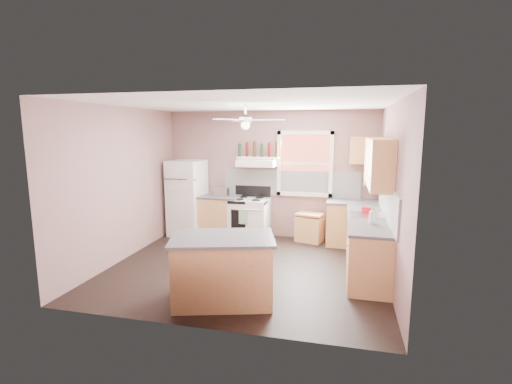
% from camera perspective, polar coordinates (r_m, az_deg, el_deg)
% --- Properties ---
extents(floor, '(4.50, 4.50, 0.00)m').
position_cam_1_polar(floor, '(6.38, -1.53, -11.54)').
color(floor, black).
rests_on(floor, ground).
extents(ceiling, '(4.50, 4.50, 0.00)m').
position_cam_1_polar(ceiling, '(5.97, -1.64, 13.42)').
color(ceiling, white).
rests_on(ceiling, ground).
extents(wall_back, '(4.50, 0.05, 2.70)m').
position_cam_1_polar(wall_back, '(7.99, 2.16, 2.71)').
color(wall_back, '#805D5B').
rests_on(wall_back, ground).
extents(wall_right, '(0.05, 4.00, 2.70)m').
position_cam_1_polar(wall_right, '(5.88, 20.37, -0.31)').
color(wall_right, '#805D5B').
rests_on(wall_right, ground).
extents(wall_left, '(0.05, 4.00, 2.70)m').
position_cam_1_polar(wall_left, '(6.97, -19.97, 1.16)').
color(wall_left, '#805D5B').
rests_on(wall_left, ground).
extents(backsplash_back, '(2.90, 0.03, 0.55)m').
position_cam_1_polar(backsplash_back, '(7.90, 5.30, 1.32)').
color(backsplash_back, white).
rests_on(backsplash_back, wall_back).
extents(backsplash_right, '(0.03, 2.60, 0.55)m').
position_cam_1_polar(backsplash_right, '(6.20, 19.59, -1.43)').
color(backsplash_right, white).
rests_on(backsplash_right, wall_right).
extents(window_view, '(1.00, 0.02, 1.20)m').
position_cam_1_polar(window_view, '(7.81, 7.53, 4.33)').
color(window_view, brown).
rests_on(window_view, wall_back).
extents(window_frame, '(1.16, 0.07, 1.36)m').
position_cam_1_polar(window_frame, '(7.78, 7.51, 4.31)').
color(window_frame, white).
rests_on(window_frame, wall_back).
extents(refrigerator, '(0.77, 0.75, 1.65)m').
position_cam_1_polar(refrigerator, '(8.25, -10.52, -0.92)').
color(refrigerator, white).
rests_on(refrigerator, floor).
extents(base_cabinet_left, '(0.90, 0.60, 0.86)m').
position_cam_1_polar(base_cabinet_left, '(8.11, -5.71, -3.82)').
color(base_cabinet_left, '#C17F50').
rests_on(base_cabinet_left, floor).
extents(counter_left, '(0.92, 0.62, 0.04)m').
position_cam_1_polar(counter_left, '(8.02, -5.76, -0.69)').
color(counter_left, '#434345').
rests_on(counter_left, base_cabinet_left).
extents(toaster, '(0.29, 0.18, 0.18)m').
position_cam_1_polar(toaster, '(7.92, -5.27, -0.01)').
color(toaster, silver).
rests_on(toaster, counter_left).
extents(stove, '(0.82, 0.68, 0.86)m').
position_cam_1_polar(stove, '(7.90, -0.97, -4.14)').
color(stove, white).
rests_on(stove, floor).
extents(range_hood, '(0.78, 0.50, 0.14)m').
position_cam_1_polar(range_hood, '(7.74, 0.10, 4.51)').
color(range_hood, white).
rests_on(range_hood, wall_back).
extents(bottle_shelf, '(0.90, 0.26, 0.03)m').
position_cam_1_polar(bottle_shelf, '(7.85, 0.31, 5.31)').
color(bottle_shelf, white).
rests_on(bottle_shelf, range_hood).
extents(cart, '(0.61, 0.49, 0.53)m').
position_cam_1_polar(cart, '(7.80, 8.21, -5.67)').
color(cart, '#C17F50').
rests_on(cart, floor).
extents(base_cabinet_corner, '(1.00, 0.60, 0.86)m').
position_cam_1_polar(base_cabinet_corner, '(7.69, 14.58, -4.83)').
color(base_cabinet_corner, '#C17F50').
rests_on(base_cabinet_corner, floor).
extents(base_cabinet_right, '(0.60, 2.20, 0.86)m').
position_cam_1_polar(base_cabinet_right, '(6.35, 16.63, -7.96)').
color(base_cabinet_right, '#C17F50').
rests_on(base_cabinet_right, floor).
extents(counter_corner, '(1.02, 0.62, 0.04)m').
position_cam_1_polar(counter_corner, '(7.59, 14.72, -1.54)').
color(counter_corner, '#434345').
rests_on(counter_corner, base_cabinet_corner).
extents(counter_right, '(0.62, 2.22, 0.04)m').
position_cam_1_polar(counter_right, '(6.23, 16.74, -4.00)').
color(counter_right, '#434345').
rests_on(counter_right, base_cabinet_right).
extents(sink, '(0.55, 0.45, 0.03)m').
position_cam_1_polar(sink, '(6.42, 16.65, -3.46)').
color(sink, silver).
rests_on(sink, counter_right).
extents(faucet, '(0.03, 0.03, 0.14)m').
position_cam_1_polar(faucet, '(6.42, 18.10, -2.86)').
color(faucet, silver).
rests_on(faucet, sink).
extents(upper_cabinet_right, '(0.33, 1.80, 0.76)m').
position_cam_1_polar(upper_cabinet_right, '(6.30, 18.30, 4.37)').
color(upper_cabinet_right, '#C17F50').
rests_on(upper_cabinet_right, wall_right).
extents(upper_cabinet_corner, '(0.60, 0.33, 0.52)m').
position_cam_1_polar(upper_cabinet_corner, '(7.61, 16.54, 6.15)').
color(upper_cabinet_corner, '#C17F50').
rests_on(upper_cabinet_corner, wall_back).
extents(paper_towel, '(0.26, 0.12, 0.12)m').
position_cam_1_polar(paper_towel, '(7.71, 17.19, 1.30)').
color(paper_towel, white).
rests_on(paper_towel, wall_back).
extents(island, '(1.45, 1.13, 0.86)m').
position_cam_1_polar(island, '(5.10, -5.08, -11.92)').
color(island, '#C17F50').
rests_on(island, floor).
extents(island_top, '(1.54, 1.22, 0.04)m').
position_cam_1_polar(island_top, '(4.96, -5.16, -7.07)').
color(island_top, '#434345').
rests_on(island_top, island).
extents(ceiling_fan_hub, '(0.20, 0.20, 0.08)m').
position_cam_1_polar(ceiling_fan_hub, '(5.96, -1.63, 11.02)').
color(ceiling_fan_hub, white).
rests_on(ceiling_fan_hub, ceiling).
extents(soap_bottle, '(0.10, 0.10, 0.26)m').
position_cam_1_polar(soap_bottle, '(5.83, 17.42, -3.45)').
color(soap_bottle, silver).
rests_on(soap_bottle, counter_right).
extents(red_caddy, '(0.20, 0.16, 0.10)m').
position_cam_1_polar(red_caddy, '(6.59, 16.81, -2.67)').
color(red_caddy, red).
rests_on(red_caddy, counter_right).
extents(wine_bottles, '(0.86, 0.06, 0.31)m').
position_cam_1_polar(wine_bottles, '(7.84, 0.36, 6.48)').
color(wine_bottles, '#143819').
rests_on(wine_bottles, bottle_shelf).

